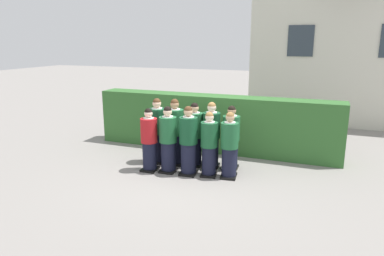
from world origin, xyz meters
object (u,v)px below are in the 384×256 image
(student_rear_row_3, at_px, (211,137))
(student_rear_row_4, at_px, (231,139))
(student_in_red_blazer, at_px, (149,141))
(student_front_row_3, at_px, (209,146))
(student_front_row_4, at_px, (229,147))
(student_rear_row_0, at_px, (158,132))
(student_rear_row_1, at_px, (175,133))
(student_front_row_2, at_px, (188,142))
(student_front_row_1, at_px, (168,141))
(student_rear_row_2, at_px, (194,136))

(student_rear_row_3, xyz_separation_m, student_rear_row_4, (0.49, 0.05, -0.03))
(student_in_red_blazer, bearing_deg, student_front_row_3, 7.73)
(student_front_row_4, xyz_separation_m, student_rear_row_4, (-0.11, 0.55, 0.02))
(student_front_row_3, distance_m, student_front_row_4, 0.47)
(student_rear_row_0, relative_size, student_rear_row_1, 1.00)
(student_front_row_3, relative_size, student_rear_row_4, 0.96)
(student_in_red_blazer, height_order, student_front_row_3, student_in_red_blazer)
(student_rear_row_0, distance_m, student_rear_row_1, 0.48)
(student_front_row_2, bearing_deg, student_front_row_1, -177.15)
(student_front_row_4, height_order, student_rear_row_4, student_rear_row_4)
(student_rear_row_4, bearing_deg, student_front_row_3, -120.69)
(student_in_red_blazer, height_order, student_rear_row_1, student_rear_row_1)
(student_rear_row_2, xyz_separation_m, student_rear_row_4, (0.92, 0.08, -0.01))
(student_rear_row_4, bearing_deg, student_rear_row_1, -173.84)
(student_front_row_1, xyz_separation_m, student_rear_row_2, (0.43, 0.63, 0.00))
(student_front_row_4, distance_m, student_rear_row_1, 1.58)
(student_front_row_2, distance_m, student_front_row_4, 0.96)
(student_front_row_3, bearing_deg, student_rear_row_0, 164.81)
(student_in_red_blazer, bearing_deg, student_rear_row_4, 23.82)
(student_front_row_3, bearing_deg, student_rear_row_2, 136.98)
(student_rear_row_2, distance_m, student_rear_row_4, 0.92)
(student_front_row_1, height_order, student_rear_row_1, student_rear_row_1)
(student_in_red_blazer, distance_m, student_rear_row_3, 1.53)
(student_in_red_blazer, xyz_separation_m, student_rear_row_0, (-0.08, 0.62, 0.07))
(student_front_row_1, xyz_separation_m, student_front_row_2, (0.51, 0.03, 0.02))
(student_front_row_2, distance_m, student_rear_row_1, 0.79)
(student_front_row_1, bearing_deg, student_rear_row_3, 37.44)
(student_front_row_4, height_order, student_rear_row_0, student_rear_row_0)
(student_front_row_3, distance_m, student_rear_row_4, 0.70)
(student_in_red_blazer, height_order, student_front_row_4, student_front_row_4)
(student_rear_row_2, relative_size, student_rear_row_3, 0.98)
(student_front_row_2, relative_size, student_rear_row_0, 0.97)
(student_rear_row_0, xyz_separation_m, student_rear_row_3, (1.41, 0.14, -0.02))
(student_front_row_3, xyz_separation_m, student_rear_row_1, (-1.06, 0.45, 0.08))
(student_rear_row_1, bearing_deg, student_rear_row_2, 8.48)
(student_front_row_2, bearing_deg, student_rear_row_1, 137.41)
(student_front_row_1, distance_m, student_front_row_2, 0.51)
(student_rear_row_3, bearing_deg, student_in_red_blazer, -150.39)
(student_in_red_blazer, xyz_separation_m, student_rear_row_4, (1.81, 0.80, 0.02))
(student_in_red_blazer, height_order, student_front_row_2, student_front_row_2)
(student_front_row_3, relative_size, student_rear_row_1, 0.90)
(student_front_row_1, distance_m, student_front_row_4, 1.47)
(student_front_row_1, xyz_separation_m, student_rear_row_1, (-0.07, 0.56, 0.04))
(student_front_row_3, relative_size, student_rear_row_0, 0.90)
(student_in_red_blazer, distance_m, student_front_row_4, 1.94)
(student_front_row_1, relative_size, student_rear_row_4, 1.01)
(student_rear_row_4, bearing_deg, student_rear_row_0, -174.44)
(student_front_row_2, bearing_deg, student_in_red_blazer, -173.23)
(student_front_row_2, relative_size, student_rear_row_2, 1.02)
(student_rear_row_2, bearing_deg, student_in_red_blazer, -141.08)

